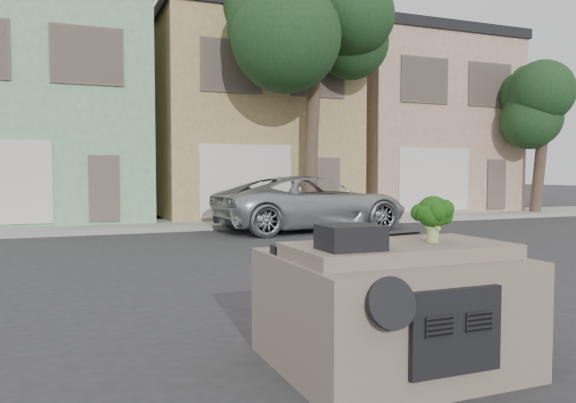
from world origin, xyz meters
TOP-DOWN VIEW (x-y plane):
  - ground_plane at (0.00, 0.00)m, footprint 120.00×120.00m
  - sidewalk at (0.00, 10.50)m, footprint 40.00×3.00m
  - townhouse_mint at (-3.50, 14.50)m, footprint 7.20×8.20m
  - townhouse_tan at (4.00, 14.50)m, footprint 7.20×8.20m
  - townhouse_beige at (11.50, 14.50)m, footprint 7.20×8.20m
  - silver_pickup at (4.22, 8.00)m, footprint 6.04×3.11m
  - tree_near at (5.00, 9.80)m, footprint 4.40×4.00m
  - tree_far at (15.00, 9.80)m, footprint 3.20×3.00m
  - car_dashboard at (0.00, -3.00)m, footprint 2.00×1.80m
  - instrument_hump at (-0.58, -3.35)m, footprint 0.48×0.38m
  - wiper_arm at (0.28, -2.62)m, footprint 0.69×0.15m
  - broccoli at (0.34, -3.18)m, footprint 0.47×0.47m

SIDE VIEW (x-z plane):
  - ground_plane at x=0.00m, z-range 0.00..0.00m
  - silver_pickup at x=4.22m, z-range -0.81..0.81m
  - sidewalk at x=0.00m, z-range 0.00..0.15m
  - car_dashboard at x=0.00m, z-range 0.00..1.12m
  - wiper_arm at x=0.28m, z-range 1.12..1.14m
  - instrument_hump at x=-0.58m, z-range 1.12..1.32m
  - broccoli at x=0.34m, z-range 1.12..1.54m
  - tree_far at x=15.00m, z-range 0.00..6.00m
  - townhouse_mint at x=-3.50m, z-range 0.00..7.55m
  - townhouse_tan at x=4.00m, z-range 0.00..7.55m
  - townhouse_beige at x=11.50m, z-range 0.00..7.55m
  - tree_near at x=5.00m, z-range 0.00..8.50m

